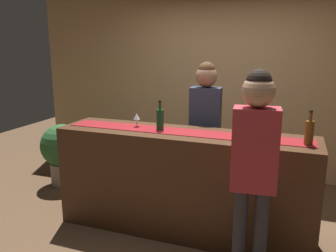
{
  "coord_description": "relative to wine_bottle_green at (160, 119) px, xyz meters",
  "views": [
    {
      "loc": [
        1.0,
        -3.12,
        1.88
      ],
      "look_at": [
        -0.16,
        0.0,
        1.1
      ],
      "focal_mm": 36.95,
      "sensor_mm": 36.0,
      "label": 1
    }
  ],
  "objects": [
    {
      "name": "wine_bottle_green",
      "position": [
        0.0,
        0.0,
        0.0
      ],
      "size": [
        0.07,
        0.07,
        0.3
      ],
      "color": "#194723",
      "rests_on": "bar_counter"
    },
    {
      "name": "ground_plane",
      "position": [
        0.25,
        0.0,
        -1.16
      ],
      "size": [
        10.0,
        10.0,
        0.0
      ],
      "primitive_type": "plane",
      "color": "brown"
    },
    {
      "name": "bar_counter",
      "position": [
        0.25,
        0.0,
        -0.64
      ],
      "size": [
        2.55,
        0.6,
        1.05
      ],
      "primitive_type": "cube",
      "color": "#472B19",
      "rests_on": "ground"
    },
    {
      "name": "customer_sipping",
      "position": [
        0.99,
        -0.58,
        -0.1
      ],
      "size": [
        0.36,
        0.24,
        1.72
      ],
      "rotation": [
        0.0,
        0.0,
        0.11
      ],
      "color": "#33333D",
      "rests_on": "ground"
    },
    {
      "name": "back_wall",
      "position": [
        0.25,
        1.9,
        0.29
      ],
      "size": [
        6.0,
        0.12,
        2.9
      ],
      "primitive_type": "cube",
      "color": "tan",
      "rests_on": "ground"
    },
    {
      "name": "counter_runner_cloth",
      "position": [
        0.25,
        0.0,
        -0.11
      ],
      "size": [
        2.42,
        0.28,
        0.01
      ],
      "primitive_type": "cube",
      "color": "maroon",
      "rests_on": "bar_counter"
    },
    {
      "name": "potted_plant_tall",
      "position": [
        -1.67,
        0.6,
        -0.67
      ],
      "size": [
        0.58,
        0.58,
        0.85
      ],
      "color": "#9E9389",
      "rests_on": "ground"
    },
    {
      "name": "wine_glass_near_customer",
      "position": [
        0.76,
        0.01,
        -0.01
      ],
      "size": [
        0.07,
        0.07,
        0.14
      ],
      "color": "silver",
      "rests_on": "bar_counter"
    },
    {
      "name": "wine_glass_mid_counter",
      "position": [
        -0.28,
        0.05,
        -0.01
      ],
      "size": [
        0.07,
        0.07,
        0.14
      ],
      "color": "silver",
      "rests_on": "bar_counter"
    },
    {
      "name": "bartender",
      "position": [
        0.32,
        0.58,
        -0.11
      ],
      "size": [
        0.36,
        0.24,
        1.71
      ],
      "rotation": [
        0.0,
        0.0,
        3.23
      ],
      "color": "#26262B",
      "rests_on": "ground"
    },
    {
      "name": "wine_bottle_amber",
      "position": [
        1.38,
        -0.05,
        0.0
      ],
      "size": [
        0.07,
        0.07,
        0.3
      ],
      "color": "brown",
      "rests_on": "bar_counter"
    }
  ]
}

